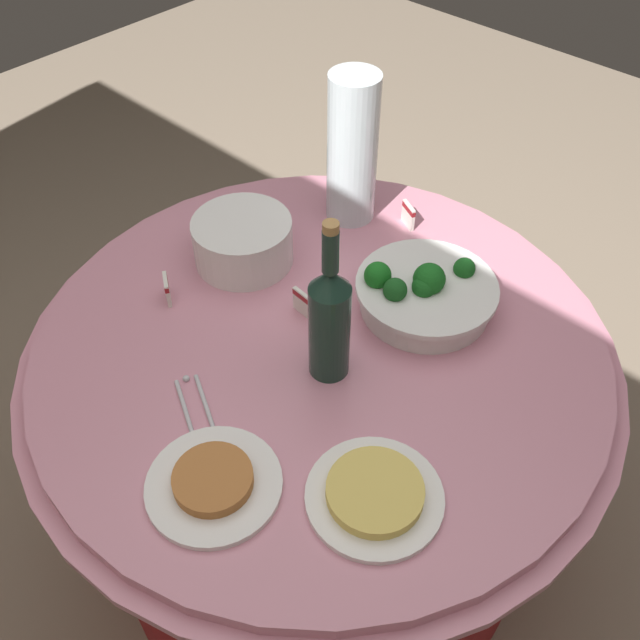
% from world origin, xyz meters
% --- Properties ---
extents(ground_plane, '(6.00, 6.00, 0.00)m').
position_xyz_m(ground_plane, '(0.00, 0.00, 0.00)').
color(ground_plane, gray).
extents(buffet_table, '(1.16, 1.16, 0.74)m').
position_xyz_m(buffet_table, '(0.00, 0.00, 0.38)').
color(buffet_table, maroon).
rests_on(buffet_table, ground_plane).
extents(broccoli_bowl, '(0.28, 0.28, 0.11)m').
position_xyz_m(broccoli_bowl, '(-0.09, -0.20, 0.78)').
color(broccoli_bowl, white).
rests_on(broccoli_bowl, buffet_table).
extents(plate_stack, '(0.21, 0.21, 0.10)m').
position_xyz_m(plate_stack, '(0.28, -0.06, 0.79)').
color(plate_stack, white).
rests_on(plate_stack, buffet_table).
extents(wine_bottle, '(0.07, 0.07, 0.34)m').
position_xyz_m(wine_bottle, '(-0.06, 0.04, 0.87)').
color(wine_bottle, '#193328').
rests_on(wine_bottle, buffet_table).
extents(decorative_fruit_vase, '(0.11, 0.11, 0.34)m').
position_xyz_m(decorative_fruit_vase, '(0.22, -0.34, 0.89)').
color(decorative_fruit_vase, silver).
rests_on(decorative_fruit_vase, buffet_table).
extents(serving_tongs, '(0.16, 0.11, 0.01)m').
position_xyz_m(serving_tongs, '(0.04, 0.27, 0.74)').
color(serving_tongs, silver).
rests_on(serving_tongs, buffet_table).
extents(food_plate_noodles, '(0.22, 0.22, 0.03)m').
position_xyz_m(food_plate_noodles, '(-0.30, 0.20, 0.75)').
color(food_plate_noodles, white).
rests_on(food_plate_noodles, buffet_table).
extents(food_plate_peanuts, '(0.22, 0.22, 0.03)m').
position_xyz_m(food_plate_peanuts, '(-0.10, 0.35, 0.75)').
color(food_plate_peanuts, white).
rests_on(food_plate_peanuts, buffet_table).
extents(label_placard_front, '(0.05, 0.01, 0.05)m').
position_xyz_m(label_placard_front, '(0.07, -0.03, 0.77)').
color(label_placard_front, white).
rests_on(label_placard_front, buffet_table).
extents(label_placard_mid, '(0.05, 0.03, 0.05)m').
position_xyz_m(label_placard_mid, '(0.30, 0.13, 0.77)').
color(label_placard_mid, white).
rests_on(label_placard_mid, buffet_table).
extents(label_placard_rear, '(0.05, 0.03, 0.05)m').
position_xyz_m(label_placard_rear, '(0.09, -0.39, 0.77)').
color(label_placard_rear, white).
rests_on(label_placard_rear, buffet_table).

